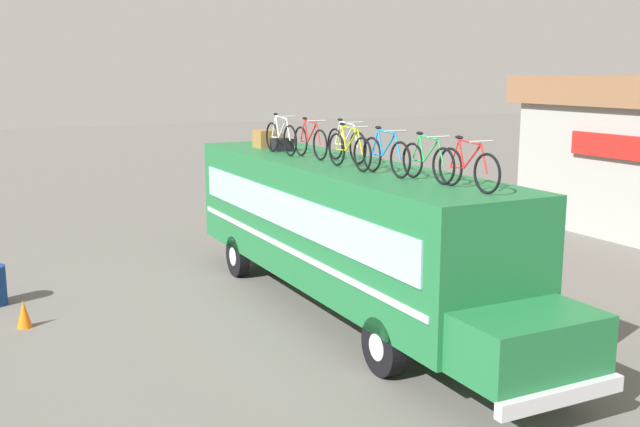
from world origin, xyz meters
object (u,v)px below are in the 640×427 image
Objects in this scene: rooftop_bicycle_6 at (427,161)px; luggage_bag_1 at (271,138)px; luggage_bag_2 at (264,139)px; rooftop_bicycle_1 at (281,137)px; rooftop_bicycle_2 at (310,141)px; bus at (342,224)px; traffic_cone at (24,314)px; rooftop_bicycle_3 at (346,144)px; luggage_bag_3 at (282,145)px; rooftop_bicycle_7 at (468,168)px; rooftop_bicycle_5 at (386,155)px; rooftop_bicycle_4 at (349,150)px.

luggage_bag_1 is at bearing 178.43° from rooftop_bicycle_6.
luggage_bag_2 is 1.58m from rooftop_bicycle_1.
rooftop_bicycle_2 is at bearing -176.02° from rooftop_bicycle_6.
bus is at bearing 7.88° from rooftop_bicycle_2.
rooftop_bicycle_6 reaches higher than luggage_bag_2.
luggage_bag_2 is 0.37× the size of rooftop_bicycle_6.
bus is at bearing 73.52° from traffic_cone.
rooftop_bicycle_1 is 1.04× the size of rooftop_bicycle_3.
rooftop_bicycle_2 is at bearing -2.71° from luggage_bag_3.
rooftop_bicycle_7 is 2.79× the size of traffic_cone.
rooftop_bicycle_5 is (5.81, 0.07, 0.15)m from luggage_bag_2.
luggage_bag_1 is 7.61m from rooftop_bicycle_6.
rooftop_bicycle_5 is 1.04× the size of rooftop_bicycle_7.
luggage_bag_3 is (1.66, -0.41, -0.01)m from luggage_bag_1.
luggage_bag_3 is at bearing 154.49° from rooftop_bicycle_1.
traffic_cone is (-2.71, -6.06, -3.32)m from rooftop_bicycle_4.
luggage_bag_3 is at bearing 176.76° from rooftop_bicycle_4.
rooftop_bicycle_3 is 1.07× the size of rooftop_bicycle_6.
traffic_cone is (-1.88, -6.36, -1.63)m from bus.
rooftop_bicycle_3 is 1.01× the size of rooftop_bicycle_5.
rooftop_bicycle_3 reaches higher than rooftop_bicycle_2.
rooftop_bicycle_2 reaches higher than luggage_bag_2.
rooftop_bicycle_2 is 0.96× the size of rooftop_bicycle_4.
rooftop_bicycle_7 is (1.13, 0.02, 0.01)m from rooftop_bicycle_6.
rooftop_bicycle_4 is at bearing 65.87° from traffic_cone.
rooftop_bicycle_5 is at bearing -0.45° from luggage_bag_3.
luggage_bag_3 is 0.79m from rooftop_bicycle_1.
rooftop_bicycle_3 is 1.05× the size of rooftop_bicycle_7.
rooftop_bicycle_1 reaches higher than rooftop_bicycle_4.
rooftop_bicycle_2 is 1.05× the size of rooftop_bicycle_6.
rooftop_bicycle_2 is (3.44, -0.50, 0.22)m from luggage_bag_1.
luggage_bag_2 is 0.35× the size of rooftop_bicycle_2.
luggage_bag_3 reaches higher than traffic_cone.
luggage_bag_2 is 0.35× the size of rooftop_bicycle_3.
rooftop_bicycle_1 is 1.12m from rooftop_bicycle_2.
luggage_bag_2 is 0.35× the size of rooftop_bicycle_5.
rooftop_bicycle_4 is (5.49, -0.63, 0.22)m from luggage_bag_1.
rooftop_bicycle_3 reaches higher than bus.
rooftop_bicycle_5 is 1.06× the size of rooftop_bicycle_6.
luggage_bag_2 is 2.66m from rooftop_bicycle_2.
luggage_bag_1 is at bearing 171.75° from rooftop_bicycle_2.
bus is 6.83m from traffic_cone.
bus is at bearing 1.63° from luggage_bag_3.
rooftop_bicycle_2 is 4.18m from rooftop_bicycle_6.
rooftop_bicycle_1 is at bearing -25.51° from luggage_bag_3.
rooftop_bicycle_3 is (3.67, 0.40, 0.16)m from luggage_bag_2.
rooftop_bicycle_2 is at bearing 83.93° from traffic_cone.
luggage_bag_3 is 0.27× the size of rooftop_bicycle_2.
rooftop_bicycle_2 is (1.77, -0.08, 0.23)m from luggage_bag_3.
luggage_bag_1 is at bearing 112.55° from traffic_cone.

